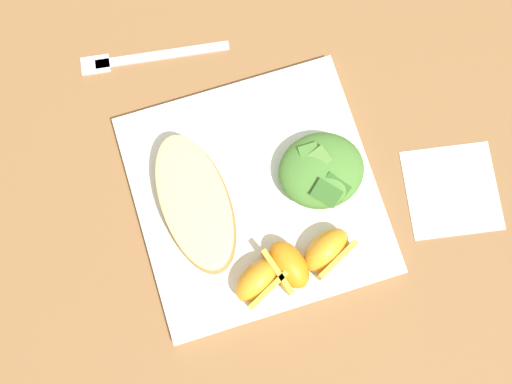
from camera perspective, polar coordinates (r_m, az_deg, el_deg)
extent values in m
plane|color=olive|center=(0.73, 0.00, -0.40)|extent=(3.00, 3.00, 0.00)
cube|color=white|center=(0.72, 0.00, -0.28)|extent=(0.28, 0.28, 0.02)
ellipsoid|color=#B77F42|center=(0.70, -5.74, -1.12)|extent=(0.09, 0.17, 0.03)
ellipsoid|color=brown|center=(0.69, -5.83, -0.97)|extent=(0.08, 0.16, 0.01)
ellipsoid|color=#EAD184|center=(0.68, -5.89, -0.86)|extent=(0.08, 0.17, 0.01)
ellipsoid|color=#4C8433|center=(0.70, 6.09, 2.37)|extent=(0.10, 0.09, 0.04)
cube|color=#5B8E3D|center=(0.68, 5.72, 2.95)|extent=(0.04, 0.03, 0.01)
cube|color=#4C8433|center=(0.69, 5.23, 3.26)|extent=(0.02, 0.03, 0.01)
cube|color=#336023|center=(0.68, 7.48, 0.45)|extent=(0.04, 0.04, 0.02)
cube|color=#5B8E3D|center=(0.69, 6.91, 2.23)|extent=(0.04, 0.03, 0.01)
cube|color=#336023|center=(0.68, 6.69, -0.10)|extent=(0.04, 0.04, 0.02)
ellipsoid|color=orange|center=(0.68, 0.19, -8.34)|extent=(0.07, 0.06, 0.04)
cube|color=gold|center=(0.68, 1.15, -9.32)|extent=(0.05, 0.03, 0.03)
ellipsoid|color=orange|center=(0.68, 3.17, -6.87)|extent=(0.05, 0.07, 0.04)
cube|color=gold|center=(0.68, 2.03, -7.63)|extent=(0.02, 0.06, 0.03)
ellipsoid|color=orange|center=(0.68, 6.68, -5.46)|extent=(0.07, 0.06, 0.04)
cube|color=gold|center=(0.69, 7.65, -6.42)|extent=(0.05, 0.03, 0.03)
cube|color=white|center=(0.76, 18.07, 0.16)|extent=(0.13, 0.13, 0.00)
cube|color=silver|center=(0.79, -8.87, 12.74)|extent=(0.17, 0.04, 0.01)
cube|color=silver|center=(0.80, -14.99, 11.59)|extent=(0.04, 0.03, 0.01)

